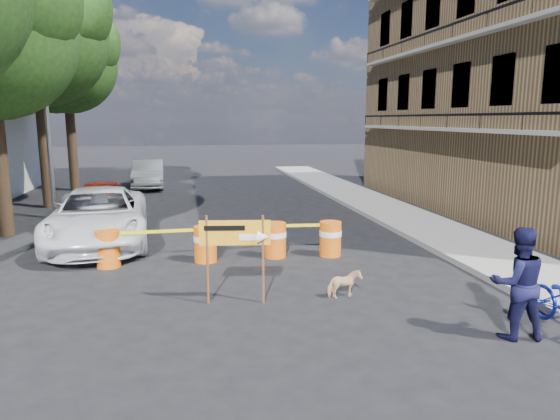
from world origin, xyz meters
name	(u,v)px	position (x,y,z in m)	size (l,w,h in m)	color
ground	(262,301)	(0.00, 0.00, 0.00)	(120.00, 120.00, 0.00)	black
sidewalk_east	(417,223)	(6.20, 6.00, 0.07)	(2.40, 40.00, 0.15)	gray
apartment_building	(545,51)	(12.00, 8.00, 6.00)	(8.00, 16.00, 12.00)	olive
tree_mid_b	(37,33)	(-6.73, 12.00, 6.71)	(5.67, 5.40, 9.62)	#332316
tree_far	(67,62)	(-6.74, 17.00, 6.22)	(5.04, 4.80, 8.84)	#332316
streetlamp	(47,93)	(-5.93, 9.50, 4.38)	(1.25, 0.18, 8.00)	gray
barrel_far_left	(108,248)	(-3.26, 2.96, 0.47)	(0.58, 0.58, 0.90)	#D9510C
barrel_mid_left	(205,243)	(-0.95, 2.99, 0.47)	(0.58, 0.58, 0.90)	#D9510C
barrel_mid_right	(275,239)	(0.83, 3.08, 0.47)	(0.58, 0.58, 0.90)	#D9510C
barrel_far_right	(330,238)	(2.26, 2.93, 0.47)	(0.58, 0.58, 0.90)	#D9510C
detour_sign	(244,240)	(-0.35, -0.05, 1.26)	(1.34, 0.35, 1.73)	#592D19
pedestrian	(518,283)	(3.78, -2.40, 0.92)	(0.89, 0.70, 1.84)	black
dog	(344,284)	(1.64, -0.13, 0.28)	(0.30, 0.66, 0.56)	#E1B380
suv_white	(99,217)	(-3.84, 5.37, 0.79)	(2.61, 5.66, 1.57)	white
sedan_red	(99,199)	(-4.51, 9.66, 0.66)	(1.56, 3.88, 1.32)	#9C1E0D
sedan_silver	(148,174)	(-3.25, 17.33, 0.72)	(1.52, 4.36, 1.44)	#9EA0A5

